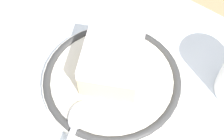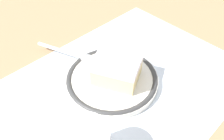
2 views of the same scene
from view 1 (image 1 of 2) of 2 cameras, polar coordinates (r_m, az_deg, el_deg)
The scene contains 5 objects.
ground_plane at distance 0.47m, azimuth -0.33°, elevation 0.34°, with size 2.40×2.40×0.00m, color #9E7551.
placemat at distance 0.46m, azimuth -0.33°, elevation 0.39°, with size 0.48×0.37×0.00m, color silver.
plate at distance 0.44m, azimuth 0.00°, elevation -1.79°, with size 0.18×0.18×0.02m.
cake_slice at distance 0.42m, azimuth 0.06°, elevation 1.55°, with size 0.10×0.11×0.05m.
spoon at distance 0.40m, azimuth -7.25°, elevation -11.64°, with size 0.07×0.15×0.01m.
Camera 1 is at (0.16, -0.20, 0.39)m, focal length 53.35 mm.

